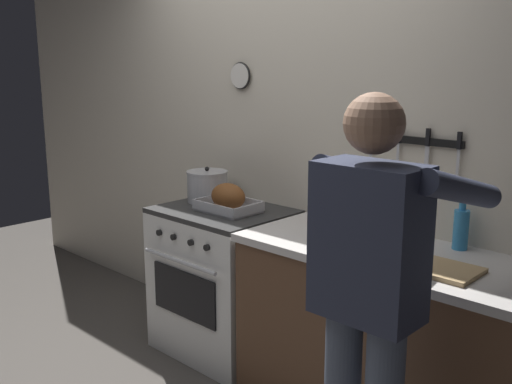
{
  "coord_description": "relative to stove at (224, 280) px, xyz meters",
  "views": [
    {
      "loc": [
        2.27,
        -1.34,
        1.75
      ],
      "look_at": [
        0.18,
        0.85,
        1.09
      ],
      "focal_mm": 41.27,
      "sensor_mm": 36.0,
      "label": 1
    }
  ],
  "objects": [
    {
      "name": "roasting_pan",
      "position": [
        0.06,
        -0.01,
        0.52
      ],
      "size": [
        0.35,
        0.26,
        0.17
      ],
      "color": "#B7B7BC",
      "rests_on": "stove"
    },
    {
      "name": "bottle_cooking_oil",
      "position": [
        0.85,
        0.21,
        0.56
      ],
      "size": [
        0.07,
        0.07,
        0.27
      ],
      "color": "gold",
      "rests_on": "counter_block"
    },
    {
      "name": "bottle_vinegar",
      "position": [
        0.77,
        0.11,
        0.56
      ],
      "size": [
        0.06,
        0.06,
        0.26
      ],
      "color": "#997F4C",
      "rests_on": "counter_block"
    },
    {
      "name": "stove",
      "position": [
        0.0,
        0.0,
        0.0
      ],
      "size": [
        0.76,
        0.67,
        0.9
      ],
      "color": "white",
      "rests_on": "ground"
    },
    {
      "name": "wall_back",
      "position": [
        0.22,
        0.36,
        0.85
      ],
      "size": [
        6.0,
        0.13,
        2.6
      ],
      "color": "beige",
      "rests_on": "ground"
    },
    {
      "name": "bottle_dish_soap",
      "position": [
        1.37,
        0.24,
        0.55
      ],
      "size": [
        0.07,
        0.07,
        0.24
      ],
      "color": "#338CCC",
      "rests_on": "counter_block"
    },
    {
      "name": "cutting_board",
      "position": [
        1.42,
        -0.11,
        0.46
      ],
      "size": [
        0.36,
        0.24,
        0.02
      ],
      "primitive_type": "cube",
      "color": "tan",
      "rests_on": "counter_block"
    },
    {
      "name": "stock_pot",
      "position": [
        -0.22,
        0.07,
        0.55
      ],
      "size": [
        0.26,
        0.26,
        0.22
      ],
      "color": "#B7B7BC",
      "rests_on": "stove"
    },
    {
      "name": "bottle_hot_sauce",
      "position": [
        0.62,
        0.19,
        0.52
      ],
      "size": [
        0.05,
        0.05,
        0.18
      ],
      "color": "red",
      "rests_on": "counter_block"
    },
    {
      "name": "counter_block",
      "position": [
        1.43,
        0.0,
        0.01
      ],
      "size": [
        2.03,
        0.65,
        0.9
      ],
      "color": "brown",
      "rests_on": "ground"
    },
    {
      "name": "person_cook",
      "position": [
        1.42,
        -0.61,
        0.5
      ],
      "size": [
        0.51,
        0.63,
        1.66
      ],
      "rotation": [
        0.0,
        0.0,
        1.52
      ],
      "color": "#4C566B",
      "rests_on": "ground"
    }
  ]
}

